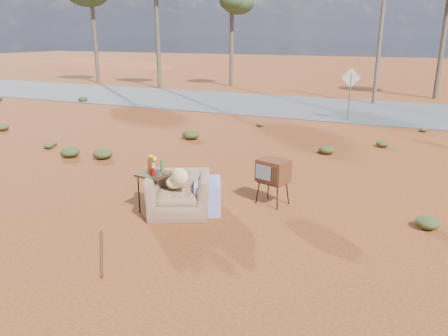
% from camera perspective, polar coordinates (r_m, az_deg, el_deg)
% --- Properties ---
extents(ground, '(140.00, 140.00, 0.00)m').
position_cam_1_polar(ground, '(8.50, -7.01, -7.35)').
color(ground, brown).
rests_on(ground, ground).
extents(highway, '(140.00, 7.00, 0.04)m').
position_cam_1_polar(highway, '(22.26, 13.14, 7.63)').
color(highway, '#565659').
rests_on(highway, ground).
extents(dirt_mound, '(26.00, 18.00, 2.00)m').
position_cam_1_polar(dirt_mound, '(53.11, -16.57, 12.60)').
color(dirt_mound, '#9E4C26').
rests_on(dirt_mound, ground).
extents(armchair, '(1.63, 1.48, 1.10)m').
position_cam_1_polar(armchair, '(8.84, -5.26, -2.72)').
color(armchair, '#876549').
rests_on(armchair, ground).
extents(tv_unit, '(0.73, 0.65, 0.99)m').
position_cam_1_polar(tv_unit, '(9.24, 6.44, -0.44)').
color(tv_unit, black).
rests_on(tv_unit, ground).
extents(side_table, '(0.64, 0.64, 1.14)m').
position_cam_1_polar(side_table, '(8.92, -9.18, -0.42)').
color(side_table, '#3B2615').
rests_on(side_table, ground).
extents(rusty_bar, '(1.06, 1.28, 0.04)m').
position_cam_1_polar(rusty_bar, '(7.68, -15.73, -10.53)').
color(rusty_bar, '#4E2B15').
rests_on(rusty_bar, ground).
extents(road_sign, '(0.78, 0.06, 2.19)m').
position_cam_1_polar(road_sign, '(18.89, 16.18, 10.34)').
color(road_sign, brown).
rests_on(road_sign, ground).
extents(eucalyptus_near_left, '(3.20, 3.20, 6.60)m').
position_cam_1_polar(eucalyptus_near_left, '(31.10, 1.01, 20.66)').
color(eucalyptus_near_left, brown).
rests_on(eucalyptus_near_left, ground).
extents(utility_pole_center, '(1.40, 0.20, 8.00)m').
position_cam_1_polar(utility_pole_center, '(24.21, 19.90, 17.64)').
color(utility_pole_center, brown).
rests_on(utility_pole_center, ground).
extents(scrub_patch, '(17.49, 8.07, 0.33)m').
position_cam_1_polar(scrub_patch, '(12.51, -0.03, 1.50)').
color(scrub_patch, '#464C21').
rests_on(scrub_patch, ground).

